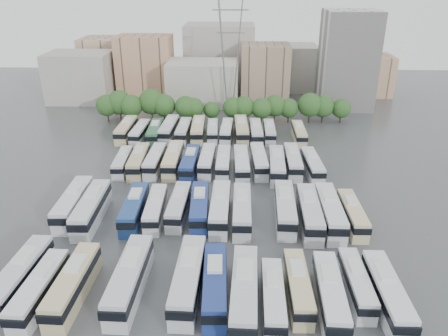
{
  "coord_description": "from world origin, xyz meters",
  "views": [
    {
      "loc": [
        4.04,
        -64.23,
        35.0
      ],
      "look_at": [
        1.76,
        6.94,
        3.0
      ],
      "focal_mm": 35.0,
      "sensor_mm": 36.0,
      "label": 1
    }
  ],
  "objects_px": {
    "bus_r0_s6": "(188,278)",
    "bus_r3_s1": "(140,132)",
    "bus_r1_s10": "(285,208)",
    "bus_r1_s12": "(330,212)",
    "bus_r1_s4": "(156,208)",
    "bus_r1_s11": "(310,212)",
    "bus_r0_s4": "(130,278)",
    "bus_r1_s6": "(200,207)",
    "bus_r1_s13": "(352,214)",
    "bus_r1_s5": "(179,206)",
    "bus_r1_s0": "(73,203)",
    "bus_r0_s7": "(215,285)",
    "bus_r0_s0": "(21,275)",
    "bus_r0_s2": "(73,284)",
    "bus_r3_s4": "(184,131)",
    "bus_r1_s7": "(220,208)",
    "bus_r2_s3": "(155,160)",
    "bus_r2_s11": "(293,161)",
    "bus_r3_s9": "(256,132)",
    "bus_r2_s12": "(312,165)",
    "bus_r0_s1": "(40,289)",
    "bus_r3_s0": "(126,129)",
    "bus_r0_s11": "(330,294)",
    "bus_r2_s8": "(241,164)",
    "apartment_tower": "(347,60)",
    "bus_r1_s8": "(242,210)",
    "bus_r3_s6": "(213,131)",
    "bus_r0_s10": "(298,286)",
    "bus_r0_s13": "(387,293)",
    "bus_r3_s5": "(198,130)",
    "bus_r2_s5": "(190,163)",
    "bus_r3_s7": "(227,131)",
    "bus_r0_s8": "(244,292)",
    "bus_r2_s1": "(123,162)",
    "bus_r2_s10": "(277,165)",
    "bus_r3_s10": "(269,132)",
    "bus_r2_s6": "(207,161)",
    "bus_r1_s1": "(92,208)",
    "bus_r3_s3": "(169,129)",
    "bus_r2_s2": "(139,161)",
    "bus_r0_s12": "(356,283)",
    "bus_r3_s2": "(155,132)",
    "bus_r3_s12": "(299,133)",
    "bus_r2_s4": "(173,159)"
  },
  "relations": [
    {
      "from": "bus_r2_s1",
      "to": "bus_r3_s10",
      "type": "distance_m",
      "value": 34.65
    },
    {
      "from": "bus_r1_s6",
      "to": "bus_r1_s13",
      "type": "relative_size",
      "value": 1.07
    },
    {
      "from": "bus_r2_s4",
      "to": "bus_r3_s12",
      "type": "distance_m",
      "value": 31.2
    },
    {
      "from": "bus_r2_s3",
      "to": "bus_r3_s3",
      "type": "xyz_separation_m",
      "value": [
        0.01,
        18.14,
        0.11
      ]
    },
    {
      "from": "bus_r0_s2",
      "to": "bus_r1_s7",
      "type": "bearing_deg",
      "value": 49.99
    },
    {
      "from": "bus_r3_s5",
      "to": "bus_r2_s11",
      "type": "bearing_deg",
      "value": -43.25
    },
    {
      "from": "bus_r2_s5",
      "to": "bus_r2_s10",
      "type": "relative_size",
      "value": 0.96
    },
    {
      "from": "bus_r0_s0",
      "to": "bus_r3_s6",
      "type": "xyz_separation_m",
      "value": [
        19.97,
        53.49,
        -0.3
      ]
    },
    {
      "from": "bus_r1_s5",
      "to": "bus_r1_s8",
      "type": "distance_m",
      "value": 9.94
    },
    {
      "from": "bus_r0_s8",
      "to": "bus_r3_s3",
      "type": "height_order",
      "value": "bus_r0_s8"
    },
    {
      "from": "bus_r2_s1",
      "to": "bus_r2_s10",
      "type": "height_order",
      "value": "bus_r2_s10"
    },
    {
      "from": "apartment_tower",
      "to": "bus_r1_s8",
      "type": "bearing_deg",
      "value": -114.35
    },
    {
      "from": "bus_r1_s4",
      "to": "bus_r1_s11",
      "type": "bearing_deg",
      "value": -4.67
    },
    {
      "from": "bus_r0_s1",
      "to": "bus_r1_s12",
      "type": "xyz_separation_m",
      "value": [
        36.56,
        18.53,
        0.24
      ]
    },
    {
      "from": "bus_r0_s7",
      "to": "bus_r1_s7",
      "type": "bearing_deg",
      "value": 88.16
    },
    {
      "from": "apartment_tower",
      "to": "bus_r0_s13",
      "type": "xyz_separation_m",
      "value": [
        -12.8,
        -82.55,
        -11.08
      ]
    },
    {
      "from": "bus_r1_s10",
      "to": "bus_r1_s12",
      "type": "height_order",
      "value": "bus_r1_s12"
    },
    {
      "from": "bus_r2_s11",
      "to": "bus_r3_s9",
      "type": "height_order",
      "value": "bus_r2_s11"
    },
    {
      "from": "bus_r1_s11",
      "to": "bus_r2_s8",
      "type": "relative_size",
      "value": 1.07
    },
    {
      "from": "bus_r0_s4",
      "to": "bus_r1_s4",
      "type": "distance_m",
      "value": 17.35
    },
    {
      "from": "bus_r1_s1",
      "to": "bus_r3_s4",
      "type": "relative_size",
      "value": 1.15
    },
    {
      "from": "bus_r1_s7",
      "to": "bus_r2_s3",
      "type": "xyz_separation_m",
      "value": [
        -13.32,
        18.46,
        -0.15
      ]
    },
    {
      "from": "bus_r0_s11",
      "to": "bus_r3_s4",
      "type": "height_order",
      "value": "bus_r0_s11"
    },
    {
      "from": "bus_r1_s12",
      "to": "bus_r2_s1",
      "type": "height_order",
      "value": "bus_r1_s12"
    },
    {
      "from": "bus_r0_s2",
      "to": "bus_r3_s4",
      "type": "height_order",
      "value": "bus_r0_s2"
    },
    {
      "from": "bus_r1_s0",
      "to": "bus_r3_s2",
      "type": "xyz_separation_m",
      "value": [
        6.76,
        34.12,
        -0.22
      ]
    },
    {
      "from": "bus_r1_s13",
      "to": "bus_r3_s0",
      "type": "relative_size",
      "value": 0.91
    },
    {
      "from": "bus_r1_s0",
      "to": "bus_r2_s5",
      "type": "relative_size",
      "value": 1.08
    },
    {
      "from": "bus_r2_s2",
      "to": "bus_r3_s5",
      "type": "distance_m",
      "value": 20.81
    },
    {
      "from": "apartment_tower",
      "to": "bus_r0_s10",
      "type": "height_order",
      "value": "apartment_tower"
    },
    {
      "from": "bus_r0_s4",
      "to": "bus_r1_s12",
      "type": "distance_m",
      "value": 31.35
    },
    {
      "from": "bus_r0_s11",
      "to": "bus_r2_s8",
      "type": "xyz_separation_m",
      "value": [
        -9.81,
        36.42,
        -0.0
      ]
    },
    {
      "from": "bus_r2_s12",
      "to": "bus_r0_s1",
      "type": "bearing_deg",
      "value": -137.9
    },
    {
      "from": "bus_r1_s5",
      "to": "bus_r2_s11",
      "type": "height_order",
      "value": "bus_r2_s11"
    },
    {
      "from": "bus_r0_s8",
      "to": "bus_r3_s0",
      "type": "distance_m",
      "value": 61.44
    },
    {
      "from": "bus_r0_s6",
      "to": "bus_r3_s1",
      "type": "xyz_separation_m",
      "value": [
        -16.64,
        52.02,
        -0.35
      ]
    },
    {
      "from": "bus_r3_s1",
      "to": "bus_r0_s4",
      "type": "bearing_deg",
      "value": -76.9
    },
    {
      "from": "bus_r0_s11",
      "to": "bus_r2_s4",
      "type": "height_order",
      "value": "bus_r2_s4"
    },
    {
      "from": "bus_r0_s7",
      "to": "bus_r0_s0",
      "type": "bearing_deg",
      "value": 175.51
    },
    {
      "from": "bus_r1_s6",
      "to": "bus_r2_s6",
      "type": "bearing_deg",
      "value": 87.44
    },
    {
      "from": "bus_r1_s5",
      "to": "bus_r3_s0",
      "type": "height_order",
      "value": "bus_r3_s0"
    },
    {
      "from": "bus_r3_s7",
      "to": "bus_r3_s9",
      "type": "relative_size",
      "value": 0.95
    },
    {
      "from": "bus_r0_s0",
      "to": "bus_r1_s11",
      "type": "xyz_separation_m",
      "value": [
        36.68,
        15.96,
        0.08
      ]
    },
    {
      "from": "bus_r0_s13",
      "to": "bus_r2_s8",
      "type": "distance_m",
      "value": 39.55
    },
    {
      "from": "bus_r1_s13",
      "to": "bus_r3_s12",
      "type": "relative_size",
      "value": 1.03
    },
    {
      "from": "bus_r0_s0",
      "to": "bus_r0_s12",
      "type": "relative_size",
      "value": 1.19
    },
    {
      "from": "bus_r3_s0",
      "to": "bus_r3_s5",
      "type": "height_order",
      "value": "bus_r3_s5"
    },
    {
      "from": "bus_r0_s4",
      "to": "bus_r1_s0",
      "type": "relative_size",
      "value": 1.03
    },
    {
      "from": "bus_r1_s10",
      "to": "bus_r1_s5",
      "type": "bearing_deg",
      "value": -179.97
    },
    {
      "from": "bus_r0_s13",
      "to": "bus_r3_s2",
      "type": "xyz_separation_m",
      "value": [
        -35.91,
        53.65,
        -0.1
      ]
    }
  ]
}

